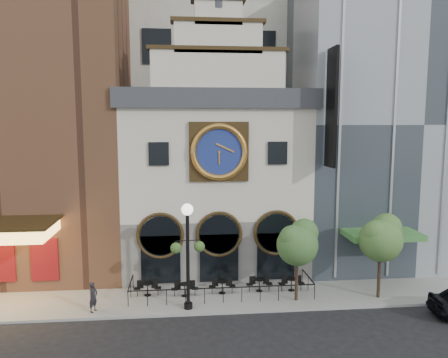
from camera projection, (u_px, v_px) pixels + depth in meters
ground at (225, 315)px, 23.54m from camera, size 120.00×120.00×0.00m
sidewalk at (221, 295)px, 25.99m from camera, size 44.00×5.00×0.15m
clock_building at (214, 175)px, 30.40m from camera, size 12.60×8.78×18.65m
theater_building at (26, 89)px, 30.48m from camera, size 14.00×15.60×25.00m
retail_building at (381, 125)px, 33.35m from camera, size 14.00×14.40×20.00m
office_tower at (204, 18)px, 40.70m from camera, size 20.00×16.00×40.00m
cafe_railing at (221, 287)px, 25.93m from camera, size 10.60×2.60×0.90m
bistro_0 at (148, 288)px, 25.72m from camera, size 1.58×0.68×0.90m
bistro_1 at (185, 289)px, 25.63m from camera, size 1.58×0.68×0.90m
bistro_2 at (222, 286)px, 26.05m from camera, size 1.58×0.68×0.90m
bistro_3 at (259, 284)px, 26.38m from camera, size 1.58×0.68×0.90m
bistro_4 at (291, 283)px, 26.48m from camera, size 1.58×0.68×0.90m
pedestrian at (93, 297)px, 23.48m from camera, size 0.62×0.71×1.64m
lamppost at (188, 244)px, 23.52m from camera, size 1.87×0.76×5.86m
tree_left at (298, 242)px, 24.71m from camera, size 2.44×2.35×4.71m
tree_right at (381, 237)px, 25.11m from camera, size 2.56×2.46×4.93m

